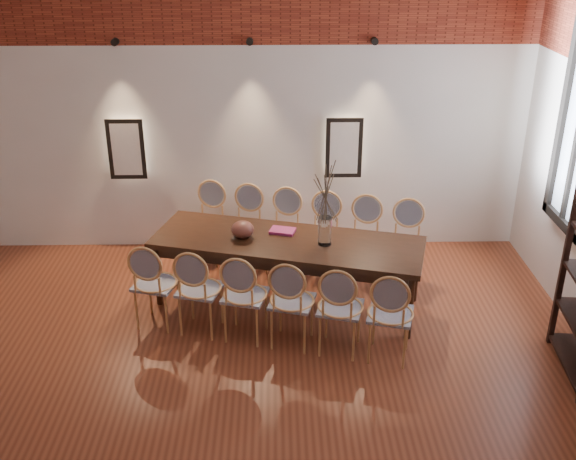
{
  "coord_description": "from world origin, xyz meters",
  "views": [
    {
      "loc": [
        0.48,
        -4.29,
        3.8
      ],
      "look_at": [
        0.59,
        1.64,
        1.05
      ],
      "focal_mm": 42.0,
      "sensor_mm": 36.0,
      "label": 1
    }
  ],
  "objects_px": {
    "chair_near_a": "(156,283)",
    "chair_near_d": "(292,301)",
    "chair_near_c": "(245,295)",
    "chair_far_a": "(207,225)",
    "chair_far_f": "(405,246)",
    "vase": "(325,231)",
    "bowl": "(243,229)",
    "chair_near_b": "(200,289)",
    "chair_far_b": "(245,229)",
    "dining_table": "(287,272)",
    "chair_far_c": "(283,233)",
    "chair_near_f": "(390,314)",
    "chair_far_e": "(363,242)",
    "book": "(283,231)",
    "chair_near_e": "(340,307)",
    "chair_far_d": "(323,237)"
  },
  "relations": [
    {
      "from": "chair_near_a",
      "to": "chair_near_d",
      "type": "relative_size",
      "value": 1.0
    },
    {
      "from": "chair_near_c",
      "to": "chair_far_a",
      "type": "xyz_separation_m",
      "value": [
        -0.52,
        1.66,
        0.0
      ]
    },
    {
      "from": "chair_far_f",
      "to": "vase",
      "type": "relative_size",
      "value": 3.13
    },
    {
      "from": "chair_far_f",
      "to": "vase",
      "type": "height_order",
      "value": "vase"
    },
    {
      "from": "chair_near_c",
      "to": "bowl",
      "type": "distance_m",
      "value": 0.81
    },
    {
      "from": "chair_near_b",
      "to": "chair_far_b",
      "type": "distance_m",
      "value": 1.47
    },
    {
      "from": "chair_far_a",
      "to": "vase",
      "type": "height_order",
      "value": "vase"
    },
    {
      "from": "chair_far_f",
      "to": "bowl",
      "type": "height_order",
      "value": "chair_far_f"
    },
    {
      "from": "chair_near_d",
      "to": "vase",
      "type": "bearing_deg",
      "value": 77.49
    },
    {
      "from": "chair_far_a",
      "to": "bowl",
      "type": "bearing_deg",
      "value": 131.98
    },
    {
      "from": "dining_table",
      "to": "vase",
      "type": "height_order",
      "value": "vase"
    },
    {
      "from": "chair_near_a",
      "to": "vase",
      "type": "distance_m",
      "value": 1.79
    },
    {
      "from": "chair_far_a",
      "to": "chair_far_c",
      "type": "relative_size",
      "value": 1.0
    },
    {
      "from": "chair_near_c",
      "to": "chair_far_b",
      "type": "distance_m",
      "value": 1.54
    },
    {
      "from": "chair_near_f",
      "to": "chair_far_e",
      "type": "relative_size",
      "value": 1.0
    },
    {
      "from": "chair_near_f",
      "to": "chair_far_b",
      "type": "height_order",
      "value": "same"
    },
    {
      "from": "chair_near_d",
      "to": "chair_far_e",
      "type": "bearing_deg",
      "value": 72.23
    },
    {
      "from": "dining_table",
      "to": "book",
      "type": "height_order",
      "value": "book"
    },
    {
      "from": "chair_far_c",
      "to": "bowl",
      "type": "bearing_deg",
      "value": 73.29
    },
    {
      "from": "dining_table",
      "to": "chair_near_f",
      "type": "height_order",
      "value": "chair_near_f"
    },
    {
      "from": "chair_near_c",
      "to": "vase",
      "type": "xyz_separation_m",
      "value": [
        0.8,
        0.54,
        0.43
      ]
    },
    {
      "from": "chair_far_c",
      "to": "chair_near_f",
      "type": "bearing_deg",
      "value": 133.87
    },
    {
      "from": "chair_far_e",
      "to": "book",
      "type": "distance_m",
      "value": 1.02
    },
    {
      "from": "dining_table",
      "to": "chair_far_e",
      "type": "height_order",
      "value": "chair_far_e"
    },
    {
      "from": "chair_near_a",
      "to": "chair_near_f",
      "type": "relative_size",
      "value": 1.0
    },
    {
      "from": "chair_far_b",
      "to": "chair_far_f",
      "type": "xyz_separation_m",
      "value": [
        1.81,
        -0.5,
        0.0
      ]
    },
    {
      "from": "chair_far_c",
      "to": "chair_far_b",
      "type": "bearing_deg",
      "value": 0.0
    },
    {
      "from": "chair_far_f",
      "to": "book",
      "type": "bearing_deg",
      "value": 23.71
    },
    {
      "from": "chair_far_a",
      "to": "chair_far_f",
      "type": "distance_m",
      "value": 2.35
    },
    {
      "from": "chair_near_b",
      "to": "chair_near_e",
      "type": "xyz_separation_m",
      "value": [
        1.36,
        -0.37,
        0.0
      ]
    },
    {
      "from": "chair_far_c",
      "to": "chair_far_a",
      "type": "bearing_deg",
      "value": -0.0
    },
    {
      "from": "dining_table",
      "to": "chair_far_d",
      "type": "xyz_separation_m",
      "value": [
        0.42,
        0.64,
        0.09
      ]
    },
    {
      "from": "chair_far_d",
      "to": "dining_table",
      "type": "bearing_deg",
      "value": 72.23
    },
    {
      "from": "chair_far_c",
      "to": "chair_far_e",
      "type": "distance_m",
      "value": 0.94
    },
    {
      "from": "chair_near_a",
      "to": "chair_far_b",
      "type": "xyz_separation_m",
      "value": [
        0.84,
        1.29,
        0.0
      ]
    },
    {
      "from": "chair_near_e",
      "to": "chair_far_f",
      "type": "relative_size",
      "value": 1.0
    },
    {
      "from": "chair_far_a",
      "to": "chair_far_b",
      "type": "xyz_separation_m",
      "value": [
        0.45,
        -0.12,
        0.0
      ]
    },
    {
      "from": "chair_near_a",
      "to": "chair_far_e",
      "type": "bearing_deg",
      "value": 37.96
    },
    {
      "from": "chair_near_f",
      "to": "chair_far_f",
      "type": "height_order",
      "value": "same"
    },
    {
      "from": "chair_far_b",
      "to": "chair_near_a",
      "type": "bearing_deg",
      "value": 72.23
    },
    {
      "from": "chair_far_c",
      "to": "vase",
      "type": "distance_m",
      "value": 1.06
    },
    {
      "from": "chair_near_b",
      "to": "vase",
      "type": "relative_size",
      "value": 3.13
    },
    {
      "from": "chair_near_b",
      "to": "chair_far_d",
      "type": "height_order",
      "value": "same"
    },
    {
      "from": "chair_near_f",
      "to": "chair_far_b",
      "type": "xyz_separation_m",
      "value": [
        -1.42,
        1.91,
        0.0
      ]
    },
    {
      "from": "chair_far_b",
      "to": "dining_table",
      "type": "bearing_deg",
      "value": 133.87
    },
    {
      "from": "chair_near_e",
      "to": "chair_far_b",
      "type": "height_order",
      "value": "same"
    },
    {
      "from": "chair_near_e",
      "to": "chair_near_f",
      "type": "height_order",
      "value": "same"
    },
    {
      "from": "chair_near_b",
      "to": "chair_far_e",
      "type": "xyz_separation_m",
      "value": [
        1.75,
        1.04,
        0.0
      ]
    },
    {
      "from": "chair_near_f",
      "to": "book",
      "type": "distance_m",
      "value": 1.59
    },
    {
      "from": "chair_near_f",
      "to": "vase",
      "type": "bearing_deg",
      "value": 136.67
    }
  ]
}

